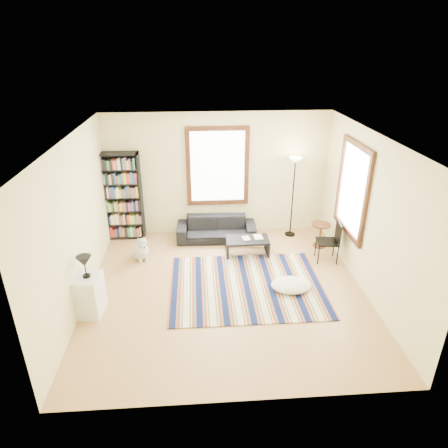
{
  "coord_description": "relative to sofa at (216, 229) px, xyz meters",
  "views": [
    {
      "loc": [
        -0.48,
        -6.13,
        4.2
      ],
      "look_at": [
        0.0,
        0.5,
        1.1
      ],
      "focal_mm": 32.0,
      "sensor_mm": 36.0,
      "label": 1
    }
  ],
  "objects": [
    {
      "name": "book_b",
      "position": [
        0.76,
        -0.7,
        0.11
      ],
      "size": [
        0.26,
        0.2,
        0.02
      ],
      "primitive_type": "imported",
      "rotation": [
        0.0,
        0.0,
        0.08
      ],
      "color": "beige",
      "rests_on": "coffee_table"
    },
    {
      "name": "wall_left",
      "position": [
        -2.49,
        -2.05,
        1.14
      ],
      "size": [
        0.1,
        5.0,
        2.8
      ],
      "primitive_type": "cube",
      "color": "beige",
      "rests_on": "floor"
    },
    {
      "name": "window_right",
      "position": [
        2.53,
        -1.25,
        1.34
      ],
      "size": [
        0.06,
        1.2,
        1.6
      ],
      "primitive_type": "cube",
      "color": "white",
      "rests_on": "wall_right"
    },
    {
      "name": "white_cabinet",
      "position": [
        -2.24,
        -2.55,
        0.09
      ],
      "size": [
        0.43,
        0.54,
        0.7
      ],
      "primitive_type": "cube",
      "rotation": [
        0.0,
        0.0,
        -0.1
      ],
      "color": "silver",
      "rests_on": "floor"
    },
    {
      "name": "rug",
      "position": [
        0.45,
        -1.96,
        -0.25
      ],
      "size": [
        2.82,
        2.26,
        0.02
      ],
      "primitive_type": "cube",
      "color": "#0C173E",
      "rests_on": "floor"
    },
    {
      "name": "coffee_table",
      "position": [
        0.61,
        -0.75,
        -0.08
      ],
      "size": [
        1.02,
        0.79,
        0.36
      ],
      "primitive_type": "cube",
      "rotation": [
        0.0,
        0.0,
        0.37
      ],
      "color": "black",
      "rests_on": "floor"
    },
    {
      "name": "bookshelf",
      "position": [
        -2.09,
        0.27,
        0.74
      ],
      "size": [
        0.9,
        0.3,
        2.0
      ],
      "primitive_type": "cube",
      "color": "black",
      "rests_on": "floor"
    },
    {
      "name": "wall_right",
      "position": [
        2.61,
        -2.05,
        1.14
      ],
      "size": [
        0.1,
        5.0,
        2.8
      ],
      "primitive_type": "cube",
      "color": "beige",
      "rests_on": "floor"
    },
    {
      "name": "dog",
      "position": [
        -1.63,
        -0.79,
        0.02
      ],
      "size": [
        0.58,
        0.66,
        0.55
      ],
      "primitive_type": null,
      "rotation": [
        0.0,
        0.0,
        0.41
      ],
      "color": "silver",
      "rests_on": "floor"
    },
    {
      "name": "table_lamp",
      "position": [
        -2.24,
        -2.55,
        0.63
      ],
      "size": [
        0.3,
        0.3,
        0.38
      ],
      "primitive_type": null,
      "rotation": [
        0.0,
        0.0,
        -0.28
      ],
      "color": "black",
      "rests_on": "white_cabinet"
    },
    {
      "name": "folding_chair",
      "position": [
        2.21,
        -1.13,
        0.17
      ],
      "size": [
        0.46,
        0.44,
        0.86
      ],
      "primitive_type": "cube",
      "rotation": [
        0.0,
        0.0,
        -0.11
      ],
      "color": "black",
      "rests_on": "floor"
    },
    {
      "name": "side_table",
      "position": [
        2.26,
        -0.51,
        0.01
      ],
      "size": [
        0.5,
        0.5,
        0.54
      ],
      "primitive_type": "cylinder",
      "rotation": [
        0.0,
        0.0,
        -0.32
      ],
      "color": "#432510",
      "rests_on": "floor"
    },
    {
      "name": "ceiling",
      "position": [
        0.06,
        -2.05,
        2.59
      ],
      "size": [
        5.0,
        5.0,
        0.1
      ],
      "primitive_type": "cube",
      "color": "white",
      "rests_on": "floor"
    },
    {
      "name": "floor_lamp",
      "position": [
        1.74,
        0.1,
        0.67
      ],
      "size": [
        0.35,
        0.35,
        1.86
      ],
      "primitive_type": null,
      "rotation": [
        0.0,
        0.0,
        0.18
      ],
      "color": "black",
      "rests_on": "floor"
    },
    {
      "name": "wall_front",
      "position": [
        0.06,
        -4.6,
        1.14
      ],
      "size": [
        5.0,
        0.1,
        2.8
      ],
      "primitive_type": "cube",
      "color": "beige",
      "rests_on": "floor"
    },
    {
      "name": "sofa",
      "position": [
        0.0,
        0.0,
        0.0
      ],
      "size": [
        1.8,
        0.76,
        0.52
      ],
      "primitive_type": "imported",
      "rotation": [
        0.0,
        0.0,
        -0.04
      ],
      "color": "black",
      "rests_on": "floor"
    },
    {
      "name": "floor",
      "position": [
        0.06,
        -2.05,
        -0.31
      ],
      "size": [
        5.0,
        5.0,
        0.1
      ],
      "primitive_type": "cube",
      "color": "#AE7B4F",
      "rests_on": "ground"
    },
    {
      "name": "window_back",
      "position": [
        0.06,
        0.42,
        1.34
      ],
      "size": [
        1.2,
        0.06,
        1.6
      ],
      "primitive_type": "cube",
      "color": "white",
      "rests_on": "wall_back"
    },
    {
      "name": "book_a",
      "position": [
        0.51,
        -0.75,
        0.11
      ],
      "size": [
        0.22,
        0.18,
        0.02
      ],
      "primitive_type": "imported",
      "rotation": [
        0.0,
        0.0,
        0.17
      ],
      "color": "beige",
      "rests_on": "coffee_table"
    },
    {
      "name": "wall_back",
      "position": [
        0.06,
        0.5,
        1.14
      ],
      "size": [
        5.0,
        0.1,
        2.8
      ],
      "primitive_type": "cube",
      "color": "beige",
      "rests_on": "floor"
    },
    {
      "name": "floor_cushion",
      "position": [
        1.26,
        -2.13,
        -0.17
      ],
      "size": [
        0.79,
        0.62,
        0.19
      ],
      "primitive_type": "ellipsoid",
      "rotation": [
        0.0,
        0.0,
        0.08
      ],
      "color": "beige",
      "rests_on": "floor"
    }
  ]
}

